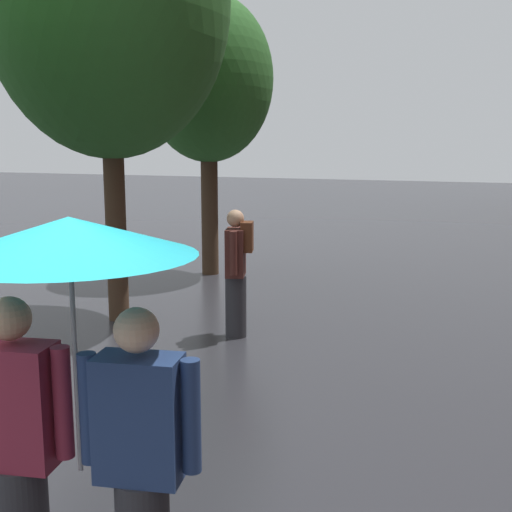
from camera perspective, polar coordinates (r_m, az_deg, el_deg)
name	(u,v)px	position (r m, az deg, el deg)	size (l,w,h in m)	color
street_tree_2	(208,81)	(11.67, -4.26, 15.22)	(2.29, 2.29, 4.92)	#473323
couple_under_umbrella	(74,354)	(3.16, -15.81, -8.36)	(1.20, 1.18, 2.03)	#2D2D33
pedestrian_walking_midground	(237,269)	(7.85, -1.71, -1.20)	(0.41, 0.57, 1.58)	#2D2D33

